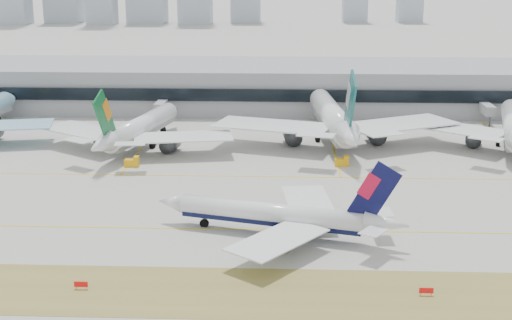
{
  "coord_description": "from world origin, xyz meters",
  "views": [
    {
      "loc": [
        7.8,
        -133.59,
        50.32
      ],
      "look_at": [
        1.62,
        18.0,
        7.5
      ],
      "focal_mm": 50.0,
      "sensor_mm": 36.0,
      "label": 1
    }
  ],
  "objects_px": {
    "widebody_cathay": "(334,119)",
    "terminal": "(263,85)",
    "widebody_eva": "(139,129)",
    "taxiing_airliner": "(280,216)"
  },
  "relations": [
    {
      "from": "taxiing_airliner",
      "to": "widebody_cathay",
      "type": "relative_size",
      "value": 0.69
    },
    {
      "from": "taxiing_airliner",
      "to": "widebody_cathay",
      "type": "xyz_separation_m",
      "value": [
        14.59,
        72.09,
        2.67
      ]
    },
    {
      "from": "terminal",
      "to": "widebody_eva",
      "type": "bearing_deg",
      "value": -118.36
    },
    {
      "from": "widebody_eva",
      "to": "widebody_cathay",
      "type": "xyz_separation_m",
      "value": [
        53.87,
        8.96,
        1.23
      ]
    },
    {
      "from": "taxiing_airliner",
      "to": "widebody_eva",
      "type": "relative_size",
      "value": 0.86
    },
    {
      "from": "taxiing_airliner",
      "to": "widebody_eva",
      "type": "distance_m",
      "value": 74.37
    },
    {
      "from": "widebody_cathay",
      "to": "terminal",
      "type": "relative_size",
      "value": 0.25
    },
    {
      "from": "terminal",
      "to": "widebody_cathay",
      "type": "bearing_deg",
      "value": -66.78
    },
    {
      "from": "widebody_eva",
      "to": "terminal",
      "type": "distance_m",
      "value": 67.72
    },
    {
      "from": "taxiing_airliner",
      "to": "terminal",
      "type": "xyz_separation_m",
      "value": [
        -7.12,
        122.7,
        3.53
      ]
    }
  ]
}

